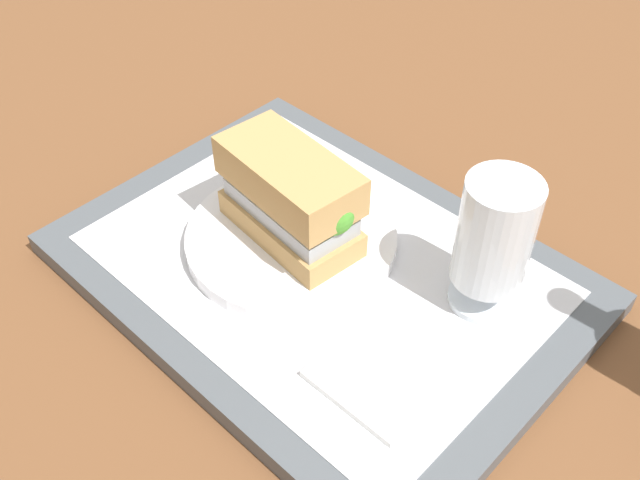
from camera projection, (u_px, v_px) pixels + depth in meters
The scene contains 7 objects.
ground_plane at pixel (320, 280), 0.67m from camera, with size 3.00×3.00×0.00m, color brown.
tray at pixel (320, 272), 0.66m from camera, with size 0.44×0.32×0.02m, color #4C5156.
placemat at pixel (320, 264), 0.65m from camera, with size 0.38×0.27×0.00m, color silver.
plate at pixel (294, 237), 0.67m from camera, with size 0.19×0.19×0.01m, color white.
sandwich at pixel (295, 196), 0.63m from camera, with size 0.14×0.08×0.08m.
beer_glass at pixel (494, 239), 0.57m from camera, with size 0.06×0.06×0.12m.
napkin_folded at pixel (374, 380), 0.56m from camera, with size 0.09×0.07×0.01m, color white.
Camera 1 is at (0.32, -0.33, 0.49)m, focal length 41.55 mm.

